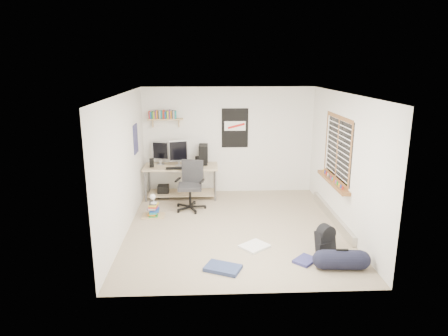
{
  "coord_description": "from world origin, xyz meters",
  "views": [
    {
      "loc": [
        -0.52,
        -7.01,
        3.0
      ],
      "look_at": [
        -0.19,
        0.34,
        1.08
      ],
      "focal_mm": 32.0,
      "sensor_mm": 36.0,
      "label": 1
    }
  ],
  "objects_px": {
    "office_chair": "(190,187)",
    "backpack": "(325,242)",
    "desk": "(181,182)",
    "duffel_bag": "(341,260)",
    "book_stack": "(153,209)"
  },
  "relations": [
    {
      "from": "backpack",
      "to": "duffel_bag",
      "type": "bearing_deg",
      "value": -100.92
    },
    {
      "from": "backpack",
      "to": "desk",
      "type": "bearing_deg",
      "value": 107.84
    },
    {
      "from": "desk",
      "to": "book_stack",
      "type": "relative_size",
      "value": 3.88
    },
    {
      "from": "book_stack",
      "to": "desk",
      "type": "bearing_deg",
      "value": 67.0
    },
    {
      "from": "desk",
      "to": "backpack",
      "type": "distance_m",
      "value": 3.9
    },
    {
      "from": "duffel_bag",
      "to": "book_stack",
      "type": "distance_m",
      "value": 3.87
    },
    {
      "from": "office_chair",
      "to": "backpack",
      "type": "distance_m",
      "value": 3.15
    },
    {
      "from": "backpack",
      "to": "duffel_bag",
      "type": "relative_size",
      "value": 0.66
    },
    {
      "from": "office_chair",
      "to": "duffel_bag",
      "type": "distance_m",
      "value": 3.59
    },
    {
      "from": "office_chair",
      "to": "backpack",
      "type": "bearing_deg",
      "value": -29.32
    },
    {
      "from": "duffel_bag",
      "to": "book_stack",
      "type": "bearing_deg",
      "value": 147.28
    },
    {
      "from": "duffel_bag",
      "to": "office_chair",
      "type": "bearing_deg",
      "value": 135.34
    },
    {
      "from": "desk",
      "to": "duffel_bag",
      "type": "distance_m",
      "value": 4.36
    },
    {
      "from": "backpack",
      "to": "book_stack",
      "type": "bearing_deg",
      "value": 127.05
    },
    {
      "from": "duffel_bag",
      "to": "desk",
      "type": "bearing_deg",
      "value": 130.51
    }
  ]
}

